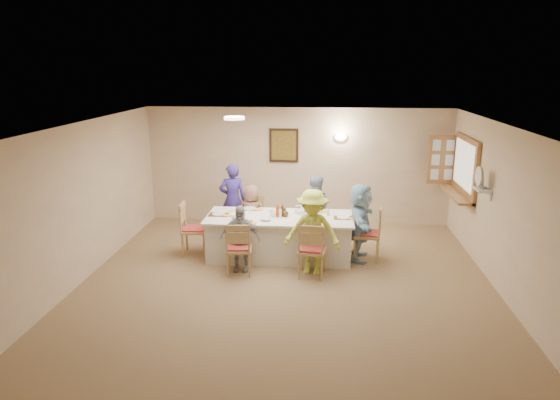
# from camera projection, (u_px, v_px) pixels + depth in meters

# --- Properties ---
(ground) EXTENTS (7.00, 7.00, 0.00)m
(ground) POSITION_uv_depth(u_px,v_px,m) (285.00, 289.00, 7.71)
(ground) COLOR #967650
(room_walls) EXTENTS (7.00, 7.00, 7.00)m
(room_walls) POSITION_uv_depth(u_px,v_px,m) (285.00, 194.00, 7.32)
(room_walls) COLOR beige
(room_walls) RESTS_ON ground
(wall_picture) EXTENTS (0.62, 0.05, 0.72)m
(wall_picture) POSITION_uv_depth(u_px,v_px,m) (284.00, 145.00, 10.63)
(wall_picture) COLOR black
(wall_picture) RESTS_ON room_walls
(wall_sconce) EXTENTS (0.26, 0.09, 0.18)m
(wall_sconce) POSITION_uv_depth(u_px,v_px,m) (341.00, 137.00, 10.45)
(wall_sconce) COLOR white
(wall_sconce) RESTS_ON room_walls
(ceiling_light) EXTENTS (0.36, 0.36, 0.05)m
(ceiling_light) POSITION_uv_depth(u_px,v_px,m) (234.00, 118.00, 8.60)
(ceiling_light) COLOR white
(ceiling_light) RESTS_ON room_walls
(serving_hatch) EXTENTS (0.06, 1.50, 1.15)m
(serving_hatch) POSITION_uv_depth(u_px,v_px,m) (465.00, 167.00, 9.36)
(serving_hatch) COLOR #9C6438
(serving_hatch) RESTS_ON room_walls
(hatch_sill) EXTENTS (0.30, 1.50, 0.05)m
(hatch_sill) POSITION_uv_depth(u_px,v_px,m) (456.00, 194.00, 9.50)
(hatch_sill) COLOR #9C6438
(hatch_sill) RESTS_ON room_walls
(shutter_door) EXTENTS (0.55, 0.04, 1.00)m
(shutter_door) POSITION_uv_depth(u_px,v_px,m) (442.00, 160.00, 10.11)
(shutter_door) COLOR #9C6438
(shutter_door) RESTS_ON room_walls
(fan_shelf) EXTENTS (0.22, 0.36, 0.03)m
(fan_shelf) POSITION_uv_depth(u_px,v_px,m) (482.00, 189.00, 8.09)
(fan_shelf) COLOR white
(fan_shelf) RESTS_ON room_walls
(desk_fan) EXTENTS (0.30, 0.30, 0.28)m
(desk_fan) POSITION_uv_depth(u_px,v_px,m) (481.00, 180.00, 8.06)
(desk_fan) COLOR #A5A5A8
(desk_fan) RESTS_ON fan_shelf
(dining_table) EXTENTS (2.60, 1.10, 0.76)m
(dining_table) POSITION_uv_depth(u_px,v_px,m) (280.00, 237.00, 8.94)
(dining_table) COLOR silver
(dining_table) RESTS_ON ground
(chair_back_left) EXTENTS (0.46, 0.46, 0.89)m
(chair_back_left) POSITION_uv_depth(u_px,v_px,m) (253.00, 219.00, 9.74)
(chair_back_left) COLOR tan
(chair_back_left) RESTS_ON ground
(chair_back_right) EXTENTS (0.50, 0.50, 0.90)m
(chair_back_right) POSITION_uv_depth(u_px,v_px,m) (314.00, 220.00, 9.64)
(chair_back_right) COLOR tan
(chair_back_right) RESTS_ON ground
(chair_front_left) EXTENTS (0.48, 0.48, 0.91)m
(chair_front_left) POSITION_uv_depth(u_px,v_px,m) (239.00, 247.00, 8.20)
(chair_front_left) COLOR tan
(chair_front_left) RESTS_ON ground
(chair_front_right) EXTENTS (0.49, 0.49, 0.93)m
(chair_front_right) POSITION_uv_depth(u_px,v_px,m) (312.00, 249.00, 8.10)
(chair_front_right) COLOR tan
(chair_front_right) RESTS_ON ground
(chair_left_end) EXTENTS (0.50, 0.50, 0.97)m
(chair_left_end) POSITION_uv_depth(u_px,v_px,m) (195.00, 229.00, 9.04)
(chair_left_end) COLOR tan
(chair_left_end) RESTS_ON ground
(chair_right_end) EXTENTS (0.53, 0.53, 0.99)m
(chair_right_end) POSITION_uv_depth(u_px,v_px,m) (367.00, 233.00, 8.78)
(chair_right_end) COLOR tan
(chair_right_end) RESTS_ON ground
(diner_back_left) EXTENTS (0.67, 0.54, 1.15)m
(diner_back_left) POSITION_uv_depth(u_px,v_px,m) (252.00, 214.00, 9.59)
(diner_back_left) COLOR #825849
(diner_back_left) RESTS_ON ground
(diner_back_right) EXTENTS (0.81, 0.70, 1.38)m
(diner_back_right) POSITION_uv_depth(u_px,v_px,m) (314.00, 210.00, 9.46)
(diner_back_right) COLOR #949EB7
(diner_back_right) RESTS_ON ground
(diner_front_left) EXTENTS (0.67, 0.28, 1.14)m
(diner_front_left) POSITION_uv_depth(u_px,v_px,m) (240.00, 238.00, 8.29)
(diner_front_left) COLOR #9F9F9F
(diner_front_left) RESTS_ON ground
(diner_front_right) EXTENTS (1.08, 0.81, 1.43)m
(diner_front_right) POSITION_uv_depth(u_px,v_px,m) (312.00, 232.00, 8.15)
(diner_front_right) COLOR #D4E84E
(diner_front_right) RESTS_ON ground
(diner_right_end) EXTENTS (1.36, 0.66, 1.38)m
(diner_right_end) POSITION_uv_depth(u_px,v_px,m) (360.00, 222.00, 8.74)
(diner_right_end) COLOR #9AC3E0
(diner_right_end) RESTS_ON ground
(caregiver) EXTENTS (0.68, 0.57, 1.47)m
(caregiver) POSITION_uv_depth(u_px,v_px,m) (233.00, 200.00, 10.04)
(caregiver) COLOR #3A2D8F
(caregiver) RESTS_ON ground
(placemat_fl) EXTENTS (0.34, 0.25, 0.01)m
(placemat_fl) POSITION_uv_depth(u_px,v_px,m) (242.00, 222.00, 8.48)
(placemat_fl) COLOR #472B19
(placemat_fl) RESTS_ON dining_table
(plate_fl) EXTENTS (0.23, 0.23, 0.01)m
(plate_fl) POSITION_uv_depth(u_px,v_px,m) (242.00, 222.00, 8.48)
(plate_fl) COLOR white
(plate_fl) RESTS_ON dining_table
(napkin_fl) EXTENTS (0.13, 0.13, 0.01)m
(napkin_fl) POSITION_uv_depth(u_px,v_px,m) (252.00, 223.00, 8.42)
(napkin_fl) COLOR gold
(napkin_fl) RESTS_ON dining_table
(placemat_fr) EXTENTS (0.36, 0.27, 0.01)m
(placemat_fr) POSITION_uv_depth(u_px,v_px,m) (313.00, 224.00, 8.38)
(placemat_fr) COLOR #472B19
(placemat_fr) RESTS_ON dining_table
(plate_fr) EXTENTS (0.24, 0.24, 0.02)m
(plate_fr) POSITION_uv_depth(u_px,v_px,m) (313.00, 224.00, 8.38)
(plate_fr) COLOR white
(plate_fr) RESTS_ON dining_table
(napkin_fr) EXTENTS (0.15, 0.15, 0.01)m
(napkin_fr) POSITION_uv_depth(u_px,v_px,m) (324.00, 225.00, 8.32)
(napkin_fr) COLOR gold
(napkin_fr) RESTS_ON dining_table
(placemat_bl) EXTENTS (0.33, 0.24, 0.01)m
(placemat_bl) POSITION_uv_depth(u_px,v_px,m) (250.00, 209.00, 9.29)
(placemat_bl) COLOR #472B19
(placemat_bl) RESTS_ON dining_table
(plate_bl) EXTENTS (0.25, 0.25, 0.02)m
(plate_bl) POSITION_uv_depth(u_px,v_px,m) (250.00, 208.00, 9.29)
(plate_bl) COLOR white
(plate_bl) RESTS_ON dining_table
(napkin_bl) EXTENTS (0.15, 0.15, 0.01)m
(napkin_bl) POSITION_uv_depth(u_px,v_px,m) (259.00, 209.00, 9.23)
(napkin_bl) COLOR gold
(napkin_bl) RESTS_ON dining_table
(placemat_br) EXTENTS (0.34, 0.26, 0.01)m
(placemat_br) POSITION_uv_depth(u_px,v_px,m) (314.00, 210.00, 9.19)
(placemat_br) COLOR #472B19
(placemat_br) RESTS_ON dining_table
(plate_br) EXTENTS (0.23, 0.23, 0.01)m
(plate_br) POSITION_uv_depth(u_px,v_px,m) (314.00, 210.00, 9.19)
(plate_br) COLOR white
(plate_br) RESTS_ON dining_table
(napkin_br) EXTENTS (0.15, 0.15, 0.01)m
(napkin_br) POSITION_uv_depth(u_px,v_px,m) (324.00, 211.00, 9.13)
(napkin_br) COLOR gold
(napkin_br) RESTS_ON dining_table
(placemat_le) EXTENTS (0.35, 0.26, 0.01)m
(placemat_le) POSITION_uv_depth(u_px,v_px,m) (218.00, 215.00, 8.93)
(placemat_le) COLOR #472B19
(placemat_le) RESTS_ON dining_table
(plate_le) EXTENTS (0.22, 0.22, 0.01)m
(plate_le) POSITION_uv_depth(u_px,v_px,m) (218.00, 214.00, 8.93)
(plate_le) COLOR white
(plate_le) RESTS_ON dining_table
(napkin_le) EXTENTS (0.13, 0.13, 0.01)m
(napkin_le) POSITION_uv_depth(u_px,v_px,m) (228.00, 215.00, 8.87)
(napkin_le) COLOR gold
(napkin_le) RESTS_ON dining_table
(placemat_re) EXTENTS (0.32, 0.24, 0.01)m
(placemat_re) POSITION_uv_depth(u_px,v_px,m) (343.00, 218.00, 8.74)
(placemat_re) COLOR #472B19
(placemat_re) RESTS_ON dining_table
(plate_re) EXTENTS (0.22, 0.22, 0.01)m
(plate_re) POSITION_uv_depth(u_px,v_px,m) (343.00, 217.00, 8.74)
(plate_re) COLOR white
(plate_re) RESTS_ON dining_table
(napkin_re) EXTENTS (0.14, 0.14, 0.01)m
(napkin_re) POSITION_uv_depth(u_px,v_px,m) (354.00, 219.00, 8.68)
(napkin_re) COLOR gold
(napkin_re) RESTS_ON dining_table
(teacup_a) EXTENTS (0.11, 0.11, 0.08)m
(teacup_a) POSITION_uv_depth(u_px,v_px,m) (234.00, 218.00, 8.60)
(teacup_a) COLOR white
(teacup_a) RESTS_ON dining_table
(teacup_b) EXTENTS (0.13, 0.13, 0.09)m
(teacup_b) POSITION_uv_depth(u_px,v_px,m) (302.00, 207.00, 9.28)
(teacup_b) COLOR white
(teacup_b) RESTS_ON dining_table
(bowl_a) EXTENTS (0.32, 0.32, 0.05)m
(bowl_a) POSITION_uv_depth(u_px,v_px,m) (266.00, 219.00, 8.60)
(bowl_a) COLOR white
(bowl_a) RESTS_ON dining_table
(bowl_b) EXTENTS (0.19, 0.19, 0.06)m
(bowl_b) POSITION_uv_depth(u_px,v_px,m) (299.00, 211.00, 9.03)
(bowl_b) COLOR white
(bowl_b) RESTS_ON dining_table
(condiment_ketchup) EXTENTS (0.16, 0.16, 0.23)m
(condiment_ketchup) POSITION_uv_depth(u_px,v_px,m) (278.00, 210.00, 8.79)
(condiment_ketchup) COLOR #C43E10
(condiment_ketchup) RESTS_ON dining_table
(condiment_brown) EXTENTS (0.17, 0.17, 0.21)m
(condiment_brown) POSITION_uv_depth(u_px,v_px,m) (282.00, 210.00, 8.85)
(condiment_brown) COLOR #4A3013
(condiment_brown) RESTS_ON dining_table
(condiment_malt) EXTENTS (0.13, 0.13, 0.15)m
(condiment_malt) POSITION_uv_depth(u_px,v_px,m) (285.00, 212.00, 8.81)
(condiment_malt) COLOR #4A3013
(condiment_malt) RESTS_ON dining_table
(drinking_glass) EXTENTS (0.07, 0.07, 0.10)m
(drinking_glass) POSITION_uv_depth(u_px,v_px,m) (271.00, 212.00, 8.89)
(drinking_glass) COLOR silver
(drinking_glass) RESTS_ON dining_table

